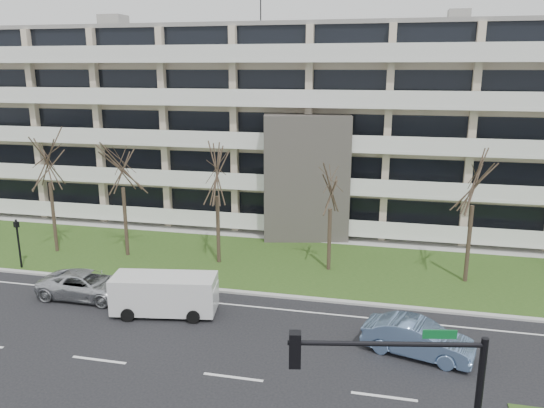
% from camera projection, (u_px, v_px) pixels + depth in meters
% --- Properties ---
extents(ground, '(160.00, 160.00, 0.00)m').
position_uv_depth(ground, '(233.00, 377.00, 21.47)').
color(ground, black).
rests_on(ground, ground).
extents(grass_verge, '(90.00, 10.00, 0.06)m').
position_uv_depth(grass_verge, '(292.00, 264.00, 33.75)').
color(grass_verge, '#274717').
rests_on(grass_verge, ground).
extents(curb, '(90.00, 0.35, 0.12)m').
position_uv_depth(curb, '(275.00, 295.00, 29.01)').
color(curb, '#B2B2AD').
rests_on(curb, ground).
extents(sidewalk, '(90.00, 2.00, 0.08)m').
position_uv_depth(sidewalk, '(305.00, 237.00, 38.94)').
color(sidewalk, '#B2B2AD').
rests_on(sidewalk, ground).
extents(lane_edge_line, '(90.00, 0.12, 0.01)m').
position_uv_depth(lane_edge_line, '(269.00, 308.00, 27.61)').
color(lane_edge_line, white).
rests_on(lane_edge_line, ground).
extents(apartment_building, '(60.50, 15.10, 18.75)m').
position_uv_depth(apartment_building, '(320.00, 124.00, 43.48)').
color(apartment_building, '#C6B49A').
rests_on(apartment_building, ground).
extents(silver_pickup, '(5.20, 2.41, 1.44)m').
position_uv_depth(silver_pickup, '(87.00, 285.00, 28.76)').
color(silver_pickup, '#B9BCC1').
rests_on(silver_pickup, ground).
extents(blue_sedan, '(4.97, 2.80, 1.55)m').
position_uv_depth(blue_sedan, '(418.00, 338.00, 23.00)').
color(blue_sedan, '#6A8AB9').
rests_on(blue_sedan, ground).
extents(white_van, '(5.45, 2.76, 2.02)m').
position_uv_depth(white_van, '(166.00, 291.00, 26.75)').
color(white_van, silver).
rests_on(white_van, ground).
extents(traffic_signal, '(5.01, 1.26, 5.88)m').
position_uv_depth(traffic_signal, '(413.00, 403.00, 13.65)').
color(traffic_signal, black).
rests_on(traffic_signal, ground).
extents(pedestrian_signal, '(0.36, 0.33, 3.17)m').
position_uv_depth(pedestrian_signal, '(18.00, 237.00, 32.60)').
color(pedestrian_signal, black).
rests_on(pedestrian_signal, ground).
extents(tree_1, '(4.28, 4.28, 8.56)m').
position_uv_depth(tree_1, '(47.00, 155.00, 34.41)').
color(tree_1, '#382B21').
rests_on(tree_1, ground).
extents(tree_2, '(4.15, 4.15, 8.30)m').
position_uv_depth(tree_2, '(121.00, 160.00, 33.71)').
color(tree_2, '#382B21').
rests_on(tree_2, ground).
extents(tree_3, '(3.93, 3.93, 7.86)m').
position_uv_depth(tree_3, '(217.00, 169.00, 32.51)').
color(tree_3, '#382B21').
rests_on(tree_3, ground).
extents(tree_4, '(3.51, 3.51, 7.02)m').
position_uv_depth(tree_4, '(331.00, 184.00, 31.44)').
color(tree_4, '#382B21').
rests_on(tree_4, ground).
extents(tree_5, '(4.13, 4.13, 8.25)m').
position_uv_depth(tree_5, '(475.00, 174.00, 29.39)').
color(tree_5, '#382B21').
rests_on(tree_5, ground).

